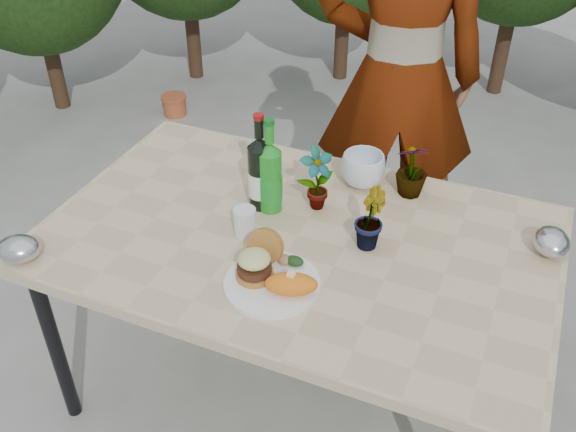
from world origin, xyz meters
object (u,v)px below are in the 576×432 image
at_px(wine_bottle, 260,174).
at_px(person, 400,78).
at_px(patio_table, 298,249).
at_px(dinner_plate, 272,283).

height_order(wine_bottle, person, person).
relative_size(patio_table, person, 0.87).
xyz_separation_m(patio_table, dinner_plate, (0.02, -0.25, 0.06)).
relative_size(dinner_plate, person, 0.15).
xyz_separation_m(dinner_plate, person, (0.05, 1.15, 0.17)).
bearing_deg(dinner_plate, wine_bottle, 119.44).
height_order(patio_table, person, person).
bearing_deg(wine_bottle, patio_table, -32.63).
xyz_separation_m(dinner_plate, wine_bottle, (-0.20, 0.35, 0.12)).
xyz_separation_m(wine_bottle, person, (0.25, 0.80, 0.05)).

